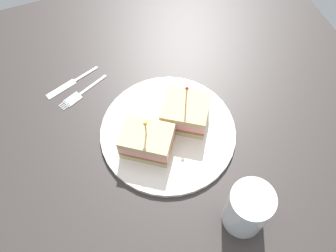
# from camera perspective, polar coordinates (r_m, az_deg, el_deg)

# --- Properties ---
(ground_plane) EXTENTS (0.97, 0.97, 0.02)m
(ground_plane) POSITION_cam_1_polar(r_m,az_deg,el_deg) (0.77, 0.00, -1.51)
(ground_plane) COLOR #2D2826
(plate) EXTENTS (0.27, 0.27, 0.01)m
(plate) POSITION_cam_1_polar(r_m,az_deg,el_deg) (0.75, 0.00, -0.96)
(plate) COLOR silver
(plate) RESTS_ON ground_plane
(sandwich_half_front) EXTENTS (0.12, 0.12, 0.11)m
(sandwich_half_front) POSITION_cam_1_polar(r_m,az_deg,el_deg) (0.74, 2.66, 2.15)
(sandwich_half_front) COLOR tan
(sandwich_half_front) RESTS_ON plate
(sandwich_half_back) EXTENTS (0.11, 0.12, 0.10)m
(sandwich_half_back) POSITION_cam_1_polar(r_m,az_deg,el_deg) (0.71, -3.25, -2.31)
(sandwich_half_back) COLOR tan
(sandwich_half_back) RESTS_ON plate
(drink_glass) EXTENTS (0.07, 0.07, 0.11)m
(drink_glass) POSITION_cam_1_polar(r_m,az_deg,el_deg) (0.66, 12.02, -12.54)
(drink_glass) COLOR #B74C33
(drink_glass) RESTS_ON ground_plane
(fork) EXTENTS (0.06, 0.12, 0.00)m
(fork) POSITION_cam_1_polar(r_m,az_deg,el_deg) (0.83, -13.58, 4.66)
(fork) COLOR silver
(fork) RESTS_ON ground_plane
(knife) EXTENTS (0.05, 0.13, 0.00)m
(knife) POSITION_cam_1_polar(r_m,az_deg,el_deg) (0.85, -14.87, 6.33)
(knife) COLOR silver
(knife) RESTS_ON ground_plane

